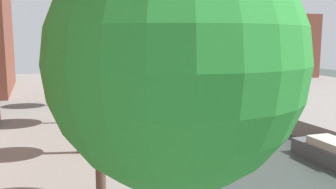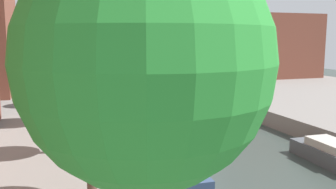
% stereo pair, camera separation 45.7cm
% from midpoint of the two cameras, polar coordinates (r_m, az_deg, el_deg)
% --- Properties ---
extents(ground_plane, '(84.00, 84.00, 0.00)m').
position_cam_midpoint_polar(ground_plane, '(22.54, 4.75, -5.81)').
color(ground_plane, '#333D38').
extents(low_block_right, '(10.00, 13.40, 7.46)m').
position_cam_midpoint_polar(low_block_right, '(49.67, 13.89, 7.38)').
color(low_block_right, brown).
rests_on(low_block_right, quay_right).
extents(street_tree_0, '(3.15, 3.15, 5.92)m').
position_cam_midpoint_polar(street_tree_0, '(4.50, -0.64, 4.90)').
color(street_tree_0, brown).
rests_on(street_tree_0, quay_left).
extents(street_tree_1, '(2.38, 2.38, 4.48)m').
position_cam_midpoint_polar(street_tree_1, '(10.36, -10.92, 0.97)').
color(street_tree_1, brown).
rests_on(street_tree_1, quay_left).
extents(street_tree_2, '(2.09, 2.09, 4.54)m').
position_cam_midpoint_polar(street_tree_2, '(15.08, -13.50, 3.92)').
color(street_tree_2, brown).
rests_on(street_tree_2, quay_left).
extents(street_tree_3, '(2.61, 2.61, 5.14)m').
position_cam_midpoint_polar(street_tree_3, '(20.78, -15.07, 6.12)').
color(street_tree_3, '#4E4132').
rests_on(street_tree_3, quay_left).
extents(street_tree_4, '(2.29, 2.29, 4.29)m').
position_cam_midpoint_polar(street_tree_4, '(26.48, -15.87, 5.10)').
color(street_tree_4, brown).
rests_on(street_tree_4, quay_left).
extents(parked_car, '(1.97, 4.29, 1.62)m').
position_cam_midpoint_polar(parked_car, '(34.64, 9.89, 1.98)').
color(parked_car, '#B7B7BC').
rests_on(parked_car, quay_right).
extents(moored_boat_left_2, '(1.66, 4.25, 0.97)m').
position_cam_midpoint_polar(moored_boat_left_2, '(15.21, 2.24, -11.41)').
color(moored_boat_left_2, '#33476B').
rests_on(moored_boat_left_2, ground_plane).
extents(moored_boat_left_3, '(1.72, 3.07, 0.88)m').
position_cam_midpoint_polar(moored_boat_left_3, '(22.69, -4.19, -4.75)').
color(moored_boat_left_3, '#195638').
rests_on(moored_boat_left_3, ground_plane).
extents(moored_boat_left_4, '(1.31, 4.50, 0.62)m').
position_cam_midpoint_polar(moored_boat_left_4, '(30.16, -8.04, -1.57)').
color(moored_boat_left_4, beige).
rests_on(moored_boat_left_4, ground_plane).
extents(moored_boat_right_2, '(1.62, 3.97, 1.06)m').
position_cam_midpoint_polar(moored_boat_right_2, '(18.58, 24.38, -8.29)').
color(moored_boat_right_2, '#4C5156').
rests_on(moored_boat_right_2, ground_plane).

